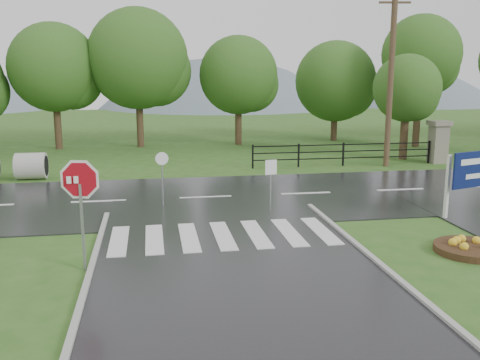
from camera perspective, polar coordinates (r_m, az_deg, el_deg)
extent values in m
plane|color=#305A1E|center=(11.23, 1.71, -13.79)|extent=(120.00, 120.00, 0.00)
cube|color=black|center=(20.62, -3.70, -1.95)|extent=(90.00, 8.00, 0.04)
cube|color=silver|center=(15.72, -12.80, -6.32)|extent=(0.50, 2.80, 0.02)
cube|color=silver|center=(15.69, -9.13, -6.21)|extent=(0.50, 2.80, 0.02)
cube|color=silver|center=(15.72, -5.46, -6.08)|extent=(0.50, 2.80, 0.02)
cube|color=silver|center=(15.81, -1.83, -5.92)|extent=(0.50, 2.80, 0.02)
cube|color=silver|center=(15.97, 1.75, -5.74)|extent=(0.50, 2.80, 0.02)
cube|color=silver|center=(16.19, 5.24, -5.55)|extent=(0.50, 2.80, 0.02)
cube|color=silver|center=(16.47, 8.62, -5.34)|extent=(0.50, 2.80, 0.02)
cube|color=gray|center=(30.22, 20.37, 3.60)|extent=(0.80, 0.80, 2.00)
cube|color=#6B6659|center=(30.10, 20.52, 5.71)|extent=(1.00, 1.00, 0.24)
cube|color=black|center=(28.07, 10.94, 2.32)|extent=(9.50, 0.05, 0.05)
cube|color=black|center=(28.02, 10.96, 3.02)|extent=(9.50, 0.05, 0.05)
cube|color=black|center=(27.97, 10.99, 3.73)|extent=(9.50, 0.05, 0.05)
cube|color=black|center=(26.76, 1.36, 2.51)|extent=(0.08, 0.08, 1.20)
cube|color=black|center=(30.02, 19.49, 2.84)|extent=(0.08, 0.08, 1.20)
sphere|color=slate|center=(78.78, -1.86, -4.73)|extent=(48.00, 48.00, 48.00)
sphere|color=slate|center=(85.89, 16.97, -0.89)|extent=(36.00, 36.00, 36.00)
cylinder|color=#9E9B93|center=(25.87, -21.38, 1.40)|extent=(1.30, 1.20, 1.20)
cube|color=#939399|center=(13.51, -16.45, -4.92)|extent=(0.07, 0.07, 2.17)
cylinder|color=white|center=(13.24, -16.73, 0.06)|extent=(1.27, 0.32, 1.30)
cylinder|color=#A50B19|center=(13.23, -16.74, 0.05)|extent=(1.11, 0.29, 1.13)
cube|color=silver|center=(18.71, 21.24, -0.74)|extent=(0.14, 0.14, 2.16)
cylinder|color=#332111|center=(15.80, 23.33, -6.78)|extent=(1.90, 1.90, 0.19)
cube|color=#939399|center=(18.27, 3.29, -0.89)|extent=(0.04, 0.04, 1.75)
cube|color=white|center=(18.11, 3.33, 1.37)|extent=(0.41, 0.09, 0.51)
cylinder|color=#939399|center=(19.33, -8.27, -0.15)|extent=(0.06, 0.06, 1.85)
cylinder|color=white|center=(19.16, -8.34, 2.28)|extent=(0.46, 0.04, 0.46)
cylinder|color=#473523|center=(28.09, 15.77, 10.24)|extent=(0.29, 0.29, 8.74)
cube|color=brown|center=(28.28, 16.20, 17.73)|extent=(1.55, 0.33, 0.10)
cylinder|color=#3D2B1C|center=(30.88, 17.12, 5.14)|extent=(0.43, 0.43, 3.25)
sphere|color=#29561A|center=(30.73, 17.37, 9.36)|extent=(3.66, 3.66, 3.66)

